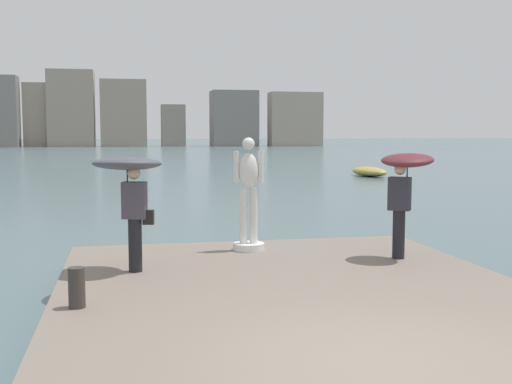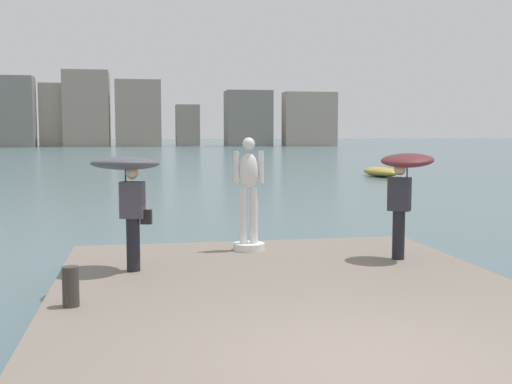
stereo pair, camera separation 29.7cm
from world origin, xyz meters
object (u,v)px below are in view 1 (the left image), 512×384
at_px(onlooker_right, 404,177).
at_px(statue_white_figure, 249,200).
at_px(boat_mid, 369,172).
at_px(onlooker_left, 130,179).
at_px(mooring_bollard, 77,288).

bearing_deg(onlooker_right, statue_white_figure, 151.78).
distance_m(onlooker_right, boat_mid, 27.71).
relative_size(onlooker_left, mooring_bollard, 3.59).
xyz_separation_m(onlooker_right, boat_mid, (9.64, 25.93, -1.59)).
distance_m(statue_white_figure, onlooker_left, 2.75).
xyz_separation_m(onlooker_right, mooring_bollard, (-5.56, -2.19, -1.21)).
bearing_deg(mooring_bollard, statue_white_figure, 50.21).
xyz_separation_m(mooring_bollard, boat_mid, (15.20, 28.12, -0.38)).
height_order(onlooker_right, mooring_bollard, onlooker_right).
relative_size(onlooker_right, mooring_bollard, 3.65).
height_order(onlooker_left, boat_mid, onlooker_left).
bearing_deg(onlooker_right, onlooker_left, -179.05).
bearing_deg(onlooker_left, statue_white_figure, 32.97).
height_order(statue_white_figure, boat_mid, statue_white_figure).
distance_m(onlooker_left, onlooker_right, 4.84).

